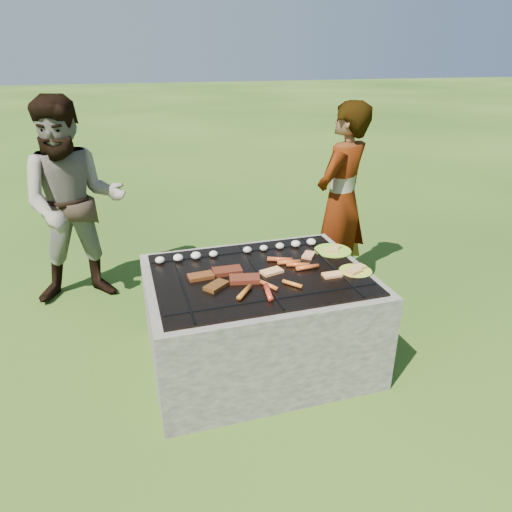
{
  "coord_description": "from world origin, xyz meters",
  "views": [
    {
      "loc": [
        -0.7,
        -2.29,
        1.79
      ],
      "look_at": [
        0.0,
        0.05,
        0.7
      ],
      "focal_mm": 32.0,
      "sensor_mm": 36.0,
      "label": 1
    }
  ],
  "objects_px": {
    "plate_far": "(333,251)",
    "bystander": "(75,204)",
    "fire_pit": "(258,321)",
    "plate_near": "(356,271)",
    "cook": "(341,200)"
  },
  "relations": [
    {
      "from": "plate_far",
      "to": "plate_near",
      "type": "xyz_separation_m",
      "value": [
        0.0,
        -0.31,
        0.0
      ]
    },
    {
      "from": "fire_pit",
      "to": "plate_far",
      "type": "relative_size",
      "value": 4.27
    },
    {
      "from": "plate_far",
      "to": "cook",
      "type": "xyz_separation_m",
      "value": [
        0.35,
        0.6,
        0.13
      ]
    },
    {
      "from": "plate_far",
      "to": "fire_pit",
      "type": "bearing_deg",
      "value": -162.46
    },
    {
      "from": "fire_pit",
      "to": "plate_far",
      "type": "height_order",
      "value": "plate_far"
    },
    {
      "from": "fire_pit",
      "to": "plate_far",
      "type": "distance_m",
      "value": 0.67
    },
    {
      "from": "plate_far",
      "to": "bystander",
      "type": "bearing_deg",
      "value": 148.04
    },
    {
      "from": "plate_near",
      "to": "cook",
      "type": "relative_size",
      "value": 0.17
    },
    {
      "from": "plate_near",
      "to": "bystander",
      "type": "height_order",
      "value": "bystander"
    },
    {
      "from": "fire_pit",
      "to": "plate_far",
      "type": "xyz_separation_m",
      "value": [
        0.56,
        0.18,
        0.33
      ]
    },
    {
      "from": "plate_far",
      "to": "cook",
      "type": "bearing_deg",
      "value": 59.81
    },
    {
      "from": "cook",
      "to": "bystander",
      "type": "xyz_separation_m",
      "value": [
        -1.97,
        0.41,
        0.03
      ]
    },
    {
      "from": "fire_pit",
      "to": "cook",
      "type": "height_order",
      "value": "cook"
    },
    {
      "from": "fire_pit",
      "to": "bystander",
      "type": "height_order",
      "value": "bystander"
    },
    {
      "from": "fire_pit",
      "to": "bystander",
      "type": "relative_size",
      "value": 0.84
    }
  ]
}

